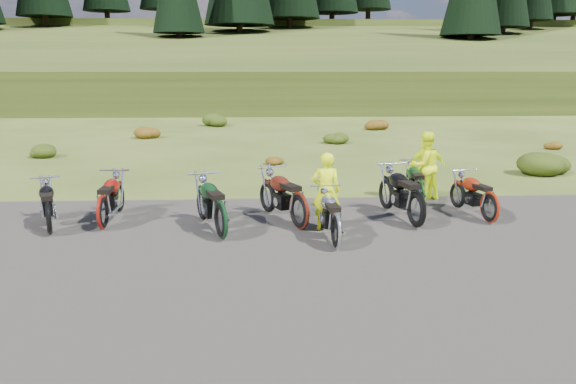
{
  "coord_description": "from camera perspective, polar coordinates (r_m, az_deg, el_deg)",
  "views": [
    {
      "loc": [
        -0.82,
        -10.17,
        3.43
      ],
      "look_at": [
        -0.25,
        1.22,
        0.83
      ],
      "focal_mm": 35.0,
      "sensor_mm": 36.0,
      "label": 1
    }
  ],
  "objects": [
    {
      "name": "ground",
      "position": [
        10.77,
        1.67,
        -5.75
      ],
      "size": [
        300.0,
        300.0,
        0.0
      ],
      "primitive_type": "plane",
      "color": "#334617",
      "rests_on": "ground"
    },
    {
      "name": "gravel_pad",
      "position": [
        8.9,
        2.69,
        -9.84
      ],
      "size": [
        20.0,
        12.0,
        0.04
      ],
      "primitive_type": "cube",
      "color": "black",
      "rests_on": "ground"
    },
    {
      "name": "hill_slope",
      "position": [
        60.28,
        -2.11,
        9.55
      ],
      "size": [
        300.0,
        45.97,
        9.37
      ],
      "primitive_type": null,
      "rotation": [
        0.14,
        0.0,
        0.0
      ],
      "color": "#273612",
      "rests_on": "ground"
    },
    {
      "name": "hill_plateau",
      "position": [
        120.23,
        -2.52,
        11.18
      ],
      "size": [
        300.0,
        90.0,
        9.17
      ],
      "primitive_type": "cube",
      "color": "#273612",
      "rests_on": "ground"
    },
    {
      "name": "shrub_1",
      "position": [
        23.23,
        -23.78,
        4.01
      ],
      "size": [
        1.03,
        1.03,
        0.61
      ],
      "primitive_type": "ellipsoid",
      "color": "#22360D",
      "rests_on": "ground"
    },
    {
      "name": "shrub_2",
      "position": [
        27.48,
        -14.22,
        6.07
      ],
      "size": [
        1.3,
        1.3,
        0.77
      ],
      "primitive_type": "ellipsoid",
      "color": "#6A2E0D",
      "rests_on": "ground"
    },
    {
      "name": "shrub_3",
      "position": [
        32.31,
        -7.32,
        7.45
      ],
      "size": [
        1.56,
        1.56,
        0.92
      ],
      "primitive_type": "ellipsoid",
      "color": "#22360D",
      "rests_on": "ground"
    },
    {
      "name": "shrub_4",
      "position": [
        19.64,
        -1.6,
        3.44
      ],
      "size": [
        0.77,
        0.77,
        0.45
      ],
      "primitive_type": "ellipsoid",
      "color": "#6A2E0D",
      "rests_on": "ground"
    },
    {
      "name": "shrub_5",
      "position": [
        25.09,
        4.79,
        5.63
      ],
      "size": [
        1.03,
        1.03,
        0.61
      ],
      "primitive_type": "ellipsoid",
      "color": "#22360D",
      "rests_on": "ground"
    },
    {
      "name": "shrub_6",
      "position": [
        30.76,
        8.88,
        6.99
      ],
      "size": [
        1.3,
        1.3,
        0.77
      ],
      "primitive_type": "ellipsoid",
      "color": "#6A2E0D",
      "rests_on": "ground"
    },
    {
      "name": "shrub_7",
      "position": [
        19.76,
        24.7,
        3.01
      ],
      "size": [
        1.56,
        1.56,
        0.92
      ],
      "primitive_type": "ellipsoid",
      "color": "#22360D",
      "rests_on": "ground"
    },
    {
      "name": "shrub_8",
      "position": [
        25.78,
        25.04,
        4.49
      ],
      "size": [
        0.77,
        0.77,
        0.45
      ],
      "primitive_type": "ellipsoid",
      "color": "#6A2E0D",
      "rests_on": "ground"
    },
    {
      "name": "motorcycle_0",
      "position": [
        12.54,
        -22.99,
        -4.1
      ],
      "size": [
        1.31,
        2.07,
        1.03
      ],
      "primitive_type": null,
      "rotation": [
        0.0,
        0.0,
        1.93
      ],
      "color": "black",
      "rests_on": "ground"
    },
    {
      "name": "motorcycle_1",
      "position": [
        12.53,
        -18.19,
        -3.72
      ],
      "size": [
        0.7,
        2.08,
        1.09
      ],
      "primitive_type": null,
      "rotation": [
        0.0,
        0.0,
        1.57
      ],
      "color": "maroon",
      "rests_on": "ground"
    },
    {
      "name": "motorcycle_2",
      "position": [
        11.34,
        -6.76,
        -4.87
      ],
      "size": [
        1.45,
        2.33,
        1.16
      ],
      "primitive_type": null,
      "rotation": [
        0.0,
        0.0,
        1.92
      ],
      "color": "black",
      "rests_on": "ground"
    },
    {
      "name": "motorcycle_3",
      "position": [
        10.72,
        4.89,
        -5.88
      ],
      "size": [
        0.81,
        2.0,
        1.02
      ],
      "primitive_type": null,
      "rotation": [
        0.0,
        0.0,
        1.65
      ],
      "color": "#ADADB2",
      "rests_on": "ground"
    },
    {
      "name": "motorcycle_4",
      "position": [
        11.91,
        1.14,
        -3.91
      ],
      "size": [
        1.64,
        2.36,
        1.18
      ],
      "primitive_type": null,
      "rotation": [
        0.0,
        0.0,
        2.01
      ],
      "color": "#49160C",
      "rests_on": "ground"
    },
    {
      "name": "motorcycle_5",
      "position": [
        12.33,
        12.8,
        -3.64
      ],
      "size": [
        1.2,
        2.41,
        1.21
      ],
      "primitive_type": null,
      "rotation": [
        0.0,
        0.0,
        1.77
      ],
      "color": "black",
      "rests_on": "ground"
    },
    {
      "name": "motorcycle_6",
      "position": [
        13.15,
        19.7,
        -3.06
      ],
      "size": [
        1.04,
        2.04,
        1.02
      ],
      "primitive_type": null,
      "rotation": [
        0.0,
        0.0,
        1.78
      ],
      "color": "maroon",
      "rests_on": "ground"
    },
    {
      "name": "motorcycle_7",
      "position": [
        13.91,
        13.19,
        -1.79
      ],
      "size": [
        0.78,
        2.04,
        1.05
      ],
      "primitive_type": null,
      "rotation": [
        0.0,
        0.0,
        1.51
      ],
      "color": "black",
      "rests_on": "ground"
    },
    {
      "name": "person_middle",
      "position": [
        11.72,
        3.88,
        -0.06
      ],
      "size": [
        0.62,
        0.42,
        1.64
      ],
      "primitive_type": "imported",
      "rotation": [
        0.0,
        0.0,
        3.09
      ],
      "color": "#DAF30C",
      "rests_on": "ground"
    },
    {
      "name": "person_right_a",
      "position": [
        14.77,
        13.71,
        2.49
      ],
      "size": [
        1.02,
        0.9,
        1.75
      ],
      "primitive_type": "imported",
      "rotation": [
        0.0,
        0.0,
        3.48
      ],
      "color": "#DAF30C",
      "rests_on": "ground"
    },
    {
      "name": "person_right_b",
      "position": [
        14.91,
        13.91,
        2.37
      ],
      "size": [
        0.98,
        0.45,
        1.64
      ],
      "primitive_type": "imported",
      "rotation": [
        0.0,
        0.0,
        3.2
      ],
      "color": "#DAF30C",
      "rests_on": "ground"
    }
  ]
}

